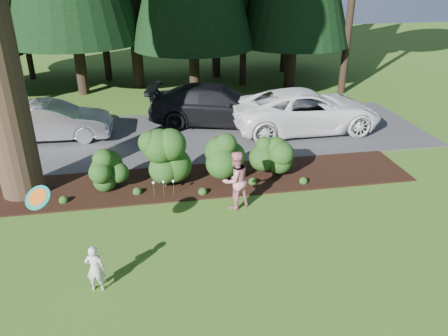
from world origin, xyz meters
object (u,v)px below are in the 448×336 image
object	(u,v)px
car_white_suv	(306,110)
frisbee	(38,198)
car_silver_wagon	(52,121)
child	(95,268)
car_dark_suv	(216,105)
adult	(236,180)

from	to	relation	value
car_white_suv	frisbee	xyz separation A→B (m)	(-8.88, -8.68, 1.44)
car_silver_wagon	child	bearing A→B (deg)	-162.87
car_white_suv	frisbee	bearing A→B (deg)	133.35
car_dark_suv	adult	size ratio (longest dim) A/B	3.35
adult	car_white_suv	bearing A→B (deg)	-149.81
car_silver_wagon	frisbee	distance (m)	9.73
car_white_suv	child	size ratio (longest dim) A/B	5.49
child	adult	xyz separation A→B (m)	(3.72, 3.01, 0.31)
car_dark_suv	child	world-z (taller)	car_dark_suv
car_white_suv	child	distance (m)	11.90
car_dark_suv	frisbee	xyz separation A→B (m)	(-5.26, -10.18, 1.45)
child	car_dark_suv	bearing A→B (deg)	-104.20
adult	frisbee	size ratio (longest dim) A/B	2.86
car_silver_wagon	adult	distance (m)	9.06
frisbee	car_white_suv	bearing A→B (deg)	44.34
car_white_suv	car_silver_wagon	bearing A→B (deg)	84.59
car_dark_suv	adult	distance (m)	7.35
car_white_suv	adult	xyz separation A→B (m)	(-4.25, -5.81, -0.02)
car_silver_wagon	car_white_suv	xyz separation A→B (m)	(10.44, -0.81, 0.11)
car_silver_wagon	adult	size ratio (longest dim) A/B	2.61
car_white_suv	car_dark_suv	distance (m)	3.92
child	car_white_suv	bearing A→B (deg)	-123.44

